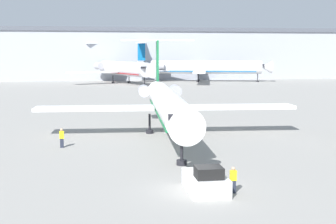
% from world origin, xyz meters
% --- Properties ---
extents(ground_plane, '(600.00, 600.00, 0.00)m').
position_xyz_m(ground_plane, '(0.00, 0.00, 0.00)').
color(ground_plane, gray).
extents(terminal_building, '(180.00, 16.80, 15.76)m').
position_xyz_m(terminal_building, '(0.00, 120.00, 7.91)').
color(terminal_building, '#9EA3AD').
rests_on(terminal_building, ground).
extents(airplane_main, '(27.45, 32.03, 10.26)m').
position_xyz_m(airplane_main, '(1.11, 20.35, 3.50)').
color(airplane_main, white).
rests_on(airplane_main, ground).
extents(pushback_tug, '(2.35, 3.89, 1.80)m').
position_xyz_m(pushback_tug, '(0.42, 0.14, 0.66)').
color(pushback_tug, silver).
rests_on(pushback_tug, ground).
extents(worker_near_tug, '(0.40, 0.24, 1.67)m').
position_xyz_m(worker_near_tug, '(2.04, -0.41, 0.87)').
color(worker_near_tug, '#232838').
rests_on(worker_near_tug, ground).
extents(worker_by_wing, '(0.40, 0.25, 1.79)m').
position_xyz_m(worker_by_wing, '(-9.37, 15.32, 0.94)').
color(worker_by_wing, '#232838').
rests_on(worker_by_wing, ground).
extents(airplane_parked_far_left, '(38.69, 36.61, 11.11)m').
position_xyz_m(airplane_parked_far_left, '(24.62, 103.90, 4.13)').
color(airplane_parked_far_left, white).
rests_on(airplane_parked_far_left, ground).
extents(airplane_parked_far_right, '(29.73, 31.26, 11.04)m').
position_xyz_m(airplane_parked_far_right, '(1.43, 100.24, 4.05)').
color(airplane_parked_far_right, silver).
rests_on(airplane_parked_far_right, ground).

